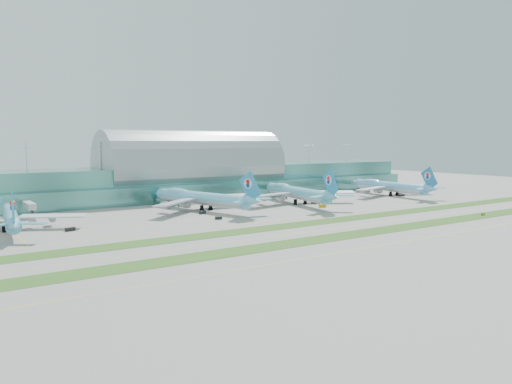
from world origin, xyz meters
TOP-DOWN VIEW (x-y plane):
  - ground at (0.00, 0.00)m, footprint 700.00×700.00m
  - terminal at (0.01, 128.79)m, footprint 340.00×69.10m
  - grass_strip_near at (0.00, -28.00)m, footprint 420.00×12.00m
  - grass_strip_far at (0.00, 2.00)m, footprint 420.00×12.00m
  - taxiline_a at (0.00, -48.00)m, footprint 420.00×0.35m
  - taxiline_b at (0.00, -14.00)m, footprint 420.00×0.35m
  - taxiline_c at (0.00, 18.00)m, footprint 420.00×0.35m
  - taxiline_d at (0.00, 40.00)m, footprint 420.00×0.35m
  - airliner_a at (-119.07, 57.15)m, footprint 58.57×66.84m
  - airliner_b at (-27.09, 67.48)m, footprint 67.32×77.85m
  - airliner_c at (31.70, 59.95)m, footprint 70.12×80.43m
  - airliner_d at (111.34, 60.00)m, footprint 65.99×75.11m
  - gse_b at (-99.66, 41.77)m, footprint 4.12×2.71m
  - gse_c at (-35.09, 34.34)m, footprint 3.38×2.41m
  - gse_d at (-32.84, 54.23)m, footprint 3.79×2.96m
  - gse_e at (33.47, 39.36)m, footprint 4.15×2.67m
  - gse_f at (40.93, 54.88)m, footprint 4.16×2.79m
  - gse_g at (113.93, 51.91)m, footprint 4.24×2.47m
  - gse_h at (117.31, 56.58)m, footprint 3.60×2.46m
  - taxiway_sign_east at (77.53, -27.96)m, footprint 2.65×0.39m

SIDE VIEW (x-z plane):
  - ground at x=0.00m, z-range 0.00..0.00m
  - taxiline_a at x=0.00m, z-range 0.00..0.01m
  - taxiline_b at x=0.00m, z-range 0.00..0.01m
  - taxiline_c at x=0.00m, z-range 0.00..0.01m
  - taxiline_d at x=0.00m, z-range 0.00..0.01m
  - grass_strip_near at x=0.00m, z-range 0.00..0.08m
  - grass_strip_far at x=0.00m, z-range 0.00..0.08m
  - taxiway_sign_east at x=77.53m, z-range -0.01..1.11m
  - gse_c at x=-35.09m, z-range 0.00..1.37m
  - gse_h at x=117.31m, z-range 0.00..1.42m
  - gse_b at x=-99.66m, z-range 0.00..1.42m
  - gse_d at x=-32.84m, z-range 0.00..1.43m
  - gse_g at x=113.93m, z-range 0.00..1.48m
  - gse_e at x=33.47m, z-range 0.00..1.65m
  - gse_f at x=40.93m, z-range 0.00..1.82m
  - airliner_a at x=-119.07m, z-range -3.52..14.87m
  - airliner_d at x=111.34m, z-range -3.96..16.71m
  - airliner_b at x=-27.09m, z-range -4.18..17.63m
  - airliner_c at x=31.70m, z-range -4.25..17.96m
  - terminal at x=0.01m, z-range -3.77..32.23m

